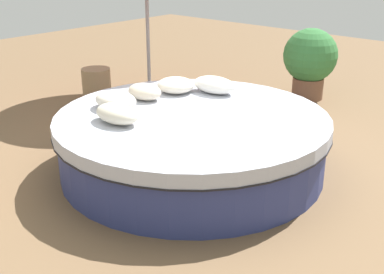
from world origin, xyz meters
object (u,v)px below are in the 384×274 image
at_px(round_bed, 192,142).
at_px(planter, 310,59).
at_px(throw_pillow_2, 145,92).
at_px(throw_pillow_3, 116,100).
at_px(side_table, 97,87).
at_px(throw_pillow_1, 176,85).
at_px(throw_pillow_0, 214,85).
at_px(throw_pillow_4, 117,114).

height_order(round_bed, planter, planter).
xyz_separation_m(throw_pillow_2, throw_pillow_3, (0.02, -0.41, 0.00)).
xyz_separation_m(planter, side_table, (-2.05, -2.21, -0.32)).
distance_m(round_bed, throw_pillow_3, 0.86).
bearing_deg(planter, throw_pillow_1, -96.21).
bearing_deg(throw_pillow_0, throw_pillow_3, -108.95).
height_order(throw_pillow_4, side_table, throw_pillow_4).
relative_size(round_bed, planter, 2.63).
xyz_separation_m(round_bed, throw_pillow_4, (-0.36, -0.63, 0.37)).
distance_m(throw_pillow_3, throw_pillow_4, 0.41).
xyz_separation_m(throw_pillow_3, side_table, (-1.73, 1.09, -0.42)).
bearing_deg(throw_pillow_4, throw_pillow_1, 104.52).
xyz_separation_m(throw_pillow_2, throw_pillow_4, (0.34, -0.67, 0.00)).
height_order(throw_pillow_2, throw_pillow_4, throw_pillow_4).
bearing_deg(side_table, throw_pillow_0, -0.13).
xyz_separation_m(throw_pillow_0, throw_pillow_4, (-0.05, -1.34, -0.00)).
height_order(round_bed, throw_pillow_4, throw_pillow_4).
distance_m(throw_pillow_1, throw_pillow_4, 1.11).
height_order(throw_pillow_1, throw_pillow_2, throw_pillow_2).
distance_m(throw_pillow_1, throw_pillow_2, 0.41).
distance_m(round_bed, throw_pillow_2, 0.79).
xyz_separation_m(throw_pillow_1, side_table, (-1.78, 0.28, -0.41)).
bearing_deg(throw_pillow_2, throw_pillow_3, -87.23).
relative_size(round_bed, throw_pillow_2, 6.57).
relative_size(round_bed, throw_pillow_3, 5.60).
bearing_deg(round_bed, planter, 97.09).
relative_size(throw_pillow_2, side_table, 0.80).
height_order(throw_pillow_2, planter, planter).
bearing_deg(throw_pillow_3, side_table, 147.69).
relative_size(throw_pillow_1, throw_pillow_3, 0.87).
xyz_separation_m(round_bed, planter, (-0.36, 2.94, 0.27)).
bearing_deg(throw_pillow_1, throw_pillow_4, -75.48).
bearing_deg(throw_pillow_0, throw_pillow_4, -92.10).
distance_m(throw_pillow_3, side_table, 2.09).
bearing_deg(throw_pillow_4, side_table, 146.70).
relative_size(throw_pillow_0, planter, 0.52).
distance_m(throw_pillow_3, planter, 3.32).
bearing_deg(side_table, throw_pillow_4, -33.30).
height_order(throw_pillow_1, planter, planter).
distance_m(throw_pillow_0, throw_pillow_3, 1.15).
bearing_deg(round_bed, throw_pillow_1, 145.01).
xyz_separation_m(throw_pillow_0, throw_pillow_3, (-0.37, -1.09, -0.00)).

